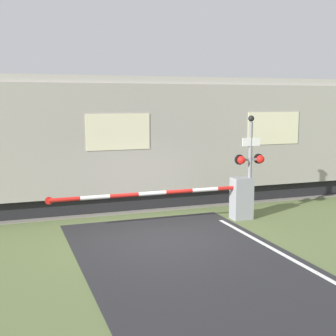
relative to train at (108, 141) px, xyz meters
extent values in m
plane|color=#5B6B3D|center=(0.48, -4.32, -2.19)|extent=(80.00, 80.00, 0.00)
cube|color=slate|center=(0.48, 0.00, -2.18)|extent=(36.00, 3.20, 0.03)
cube|color=#595451|center=(0.48, -0.72, -2.11)|extent=(36.00, 0.08, 0.10)
cube|color=#595451|center=(0.48, 0.72, -2.11)|extent=(36.00, 0.08, 0.10)
cube|color=black|center=(0.00, 0.00, -1.89)|extent=(18.34, 2.57, 0.60)
cube|color=#9E998E|center=(0.00, 0.00, 0.13)|extent=(19.94, 3.02, 3.45)
cube|color=#ADA89E|center=(0.00, 0.00, 1.98)|extent=(19.54, 2.78, 0.24)
cube|color=beige|center=(5.48, -1.52, 0.39)|extent=(1.99, 0.02, 1.11)
cube|color=beige|center=(0.00, -1.52, 0.39)|extent=(1.99, 0.02, 1.11)
cube|color=gray|center=(3.33, -3.29, -1.56)|extent=(0.60, 0.44, 1.26)
cylinder|color=gray|center=(3.33, -3.29, -1.22)|extent=(0.16, 0.16, 0.18)
cylinder|color=red|center=(2.93, -3.29, -1.22)|extent=(0.80, 0.11, 0.11)
cylinder|color=white|center=(2.12, -3.29, -1.22)|extent=(0.80, 0.11, 0.11)
cylinder|color=red|center=(1.32, -3.29, -1.22)|extent=(0.80, 0.11, 0.11)
cylinder|color=white|center=(0.52, -3.29, -1.22)|extent=(0.80, 0.11, 0.11)
cylinder|color=red|center=(-0.29, -3.29, -1.22)|extent=(0.80, 0.11, 0.11)
cylinder|color=white|center=(-1.09, -3.29, -1.22)|extent=(0.80, 0.11, 0.11)
cylinder|color=red|center=(-1.90, -3.29, -1.22)|extent=(0.80, 0.11, 0.11)
cylinder|color=red|center=(-2.30, -3.29, -1.22)|extent=(0.20, 0.02, 0.20)
cylinder|color=gray|center=(3.54, -3.37, -0.74)|extent=(0.11, 0.11, 2.92)
cube|color=gray|center=(3.54, -3.37, -0.39)|extent=(0.76, 0.07, 0.07)
sphere|color=red|center=(3.22, -3.42, -0.39)|extent=(0.24, 0.24, 0.24)
sphere|color=red|center=(3.86, -3.42, -0.39)|extent=(0.24, 0.24, 0.24)
cylinder|color=black|center=(3.22, -3.31, -0.39)|extent=(0.30, 0.06, 0.30)
cylinder|color=black|center=(3.86, -3.31, -0.39)|extent=(0.30, 0.06, 0.30)
cube|color=white|center=(3.54, -3.41, 0.14)|extent=(0.59, 0.02, 0.24)
sphere|color=black|center=(3.54, -3.37, 0.82)|extent=(0.18, 0.18, 0.18)
camera|label=1|loc=(-3.36, -15.49, 1.37)|focal=50.00mm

